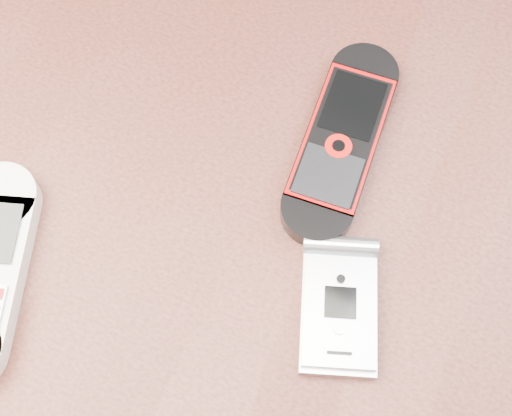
% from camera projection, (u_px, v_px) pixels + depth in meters
% --- Properties ---
extents(ground, '(4.00, 4.00, 0.00)m').
position_uv_depth(ground, '(253.00, 385.00, 1.20)').
color(ground, '#472B19').
rests_on(ground, ground).
extents(table, '(1.20, 0.80, 0.75)m').
position_uv_depth(table, '(251.00, 260.00, 0.60)').
color(table, black).
rests_on(table, ground).
extents(nokia_black_red, '(0.06, 0.17, 0.02)m').
position_uv_depth(nokia_black_red, '(341.00, 140.00, 0.52)').
color(nokia_black_red, black).
rests_on(nokia_black_red, table).
extents(motorola_razr, '(0.08, 0.11, 0.02)m').
position_uv_depth(motorola_razr, '(339.00, 309.00, 0.47)').
color(motorola_razr, silver).
rests_on(motorola_razr, table).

